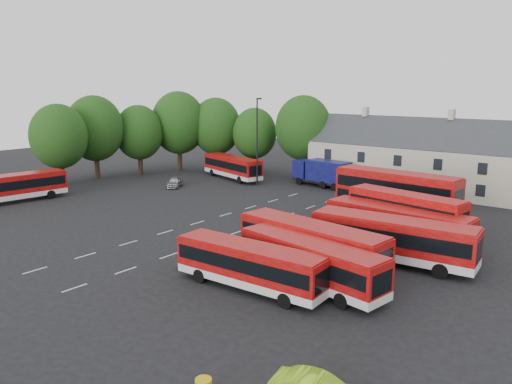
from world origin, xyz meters
TOP-DOWN VIEW (x-y plane):
  - ground at (0.00, 0.00)m, footprint 140.00×140.00m
  - lane_markings at (2.50, 2.00)m, footprint 5.15×33.80m
  - treeline at (-20.74, 19.36)m, footprint 29.92×32.59m
  - terrace_houses at (14.00, 30.00)m, footprint 35.70×7.13m
  - bus_row_a at (13.92, -7.06)m, footprint 10.50×2.95m
  - bus_row_b at (16.67, -4.31)m, footprint 11.04×4.11m
  - bus_row_c at (14.93, -1.49)m, footprint 11.81×3.85m
  - bus_row_d at (18.90, 3.19)m, footprint 12.04×3.82m
  - bus_row_e at (17.76, 6.69)m, footprint 11.86×3.42m
  - bus_dd_south at (17.49, 8.90)m, footprint 10.18×3.80m
  - bus_dd_north at (14.45, 14.06)m, footprint 11.96×3.56m
  - bus_west at (-22.15, -4.57)m, footprint 3.84×11.24m
  - bus_north at (-12.62, 21.35)m, footprint 11.34×5.36m
  - box_truck at (-0.03, 24.53)m, footprint 8.09×3.36m
  - silver_car at (-14.53, 12.36)m, footprint 3.27×3.93m
  - lamppost at (-7.05, 19.94)m, footprint 0.78×0.30m

SIDE VIEW (x-z plane):
  - ground at x=0.00m, z-range 0.00..0.00m
  - lane_markings at x=2.50m, z-range 0.00..0.01m
  - silver_car at x=-14.53m, z-range 0.00..1.27m
  - bus_row_a at x=13.92m, z-range 0.30..3.23m
  - bus_row_b at x=16.67m, z-range 0.31..3.36m
  - bus_west at x=-22.15m, z-range 0.31..3.43m
  - bus_north at x=-12.62m, z-range 0.32..3.44m
  - box_truck at x=-0.03m, z-range 0.21..3.65m
  - bus_row_c at x=14.93m, z-range 0.33..3.61m
  - bus_row_e at x=17.76m, z-range 0.33..3.65m
  - bus_row_d at x=18.90m, z-range 0.34..3.69m
  - bus_dd_south at x=17.49m, z-range 0.28..4.36m
  - bus_dd_north at x=14.45m, z-range 0.34..5.17m
  - terrace_houses at x=14.00m, z-range -1.17..8.89m
  - lamppost at x=-7.05m, z-range 0.38..11.65m
  - treeline at x=-20.74m, z-range 0.68..12.69m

